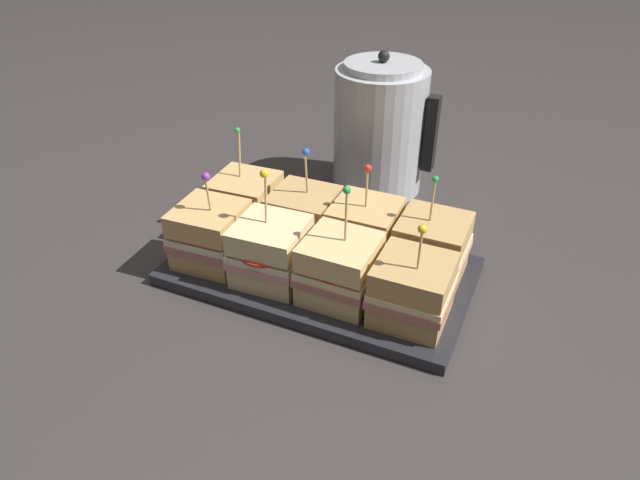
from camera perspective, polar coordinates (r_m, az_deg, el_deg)
The scene contains 11 objects.
ground_plane at distance 0.86m, azimuth 0.00°, elevation -3.63°, with size 6.00×6.00×0.00m, color #383333.
serving_platter at distance 0.85m, azimuth 0.00°, elevation -3.15°, with size 0.44×0.24×0.02m.
sandwich_front_far_left at distance 0.85m, azimuth -10.89°, elevation 0.50°, with size 0.10×0.10×0.15m.
sandwich_front_center_left at distance 0.80m, azimuth -4.94°, elevation -1.17°, with size 0.10×0.10×0.17m.
sandwich_front_center_right at distance 0.77m, azimuth 1.97°, elevation -2.94°, with size 0.10×0.10×0.17m.
sandwich_front_far_right at distance 0.74m, azimuth 9.21°, elevation -4.98°, with size 0.10×0.10×0.15m.
sandwich_back_far_left at distance 0.92m, azimuth -7.45°, elevation 3.62°, with size 0.10×0.10×0.17m.
sandwich_back_center_left at distance 0.88m, azimuth -1.61°, elevation 2.25°, with size 0.10×0.10×0.16m.
sandwich_back_center_right at distance 0.84m, azimuth 4.46°, elevation 0.82°, with size 0.10×0.10×0.16m.
sandwich_back_far_right at distance 0.82m, azimuth 11.08°, elevation -0.78°, with size 0.10×0.10×0.16m.
kettle_steel at distance 1.05m, azimuth 6.01°, elevation 10.99°, with size 0.19×0.16×0.26m.
Camera 1 is at (0.28, -0.62, 0.52)m, focal length 32.00 mm.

